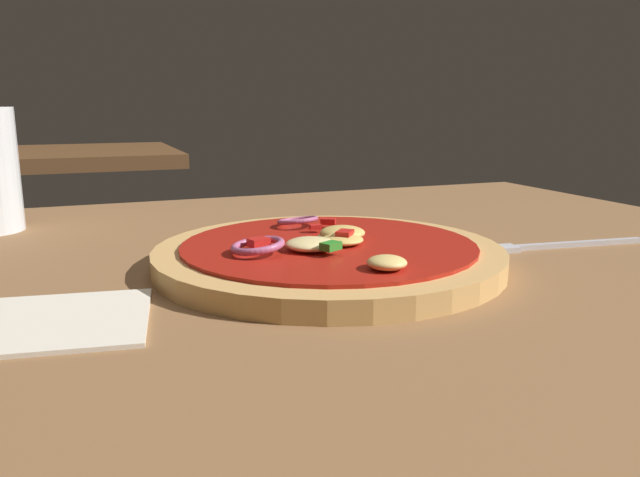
{
  "coord_description": "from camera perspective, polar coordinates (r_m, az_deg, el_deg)",
  "views": [
    {
      "loc": [
        -0.14,
        -0.46,
        0.17
      ],
      "look_at": [
        0.05,
        0.03,
        0.06
      ],
      "focal_mm": 35.18,
      "sensor_mm": 36.0,
      "label": 1
    }
  ],
  "objects": [
    {
      "name": "pizza",
      "position": [
        0.52,
        0.77,
        -1.46
      ],
      "size": [
        0.29,
        0.29,
        0.03
      ],
      "color": "tan",
      "rests_on": "dining_table"
    },
    {
      "name": "background_table",
      "position": [
        1.95,
        -23.76,
        6.77
      ],
      "size": [
        0.72,
        0.55,
        0.04
      ],
      "color": "brown",
      "rests_on": "ground"
    },
    {
      "name": "napkin",
      "position": [
        0.43,
        -22.47,
        -6.92
      ],
      "size": [
        0.12,
        0.12,
        0.0
      ],
      "color": "silver",
      "rests_on": "dining_table"
    },
    {
      "name": "dining_table",
      "position": [
        0.51,
        -4.44,
        -5.44
      ],
      "size": [
        1.1,
        0.85,
        0.04
      ],
      "color": "brown",
      "rests_on": "ground"
    },
    {
      "name": "fork",
      "position": [
        0.63,
        19.88,
        -0.64
      ],
      "size": [
        0.19,
        0.04,
        0.01
      ],
      "color": "silver",
      "rests_on": "dining_table"
    }
  ]
}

